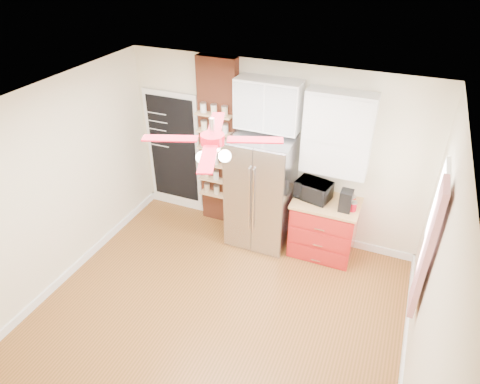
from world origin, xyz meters
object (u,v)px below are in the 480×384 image
at_px(ceiling_fan, 213,140).
at_px(fridge, 261,191).
at_px(canister_left, 353,207).
at_px(pantry_jar_oats, 212,143).
at_px(red_cabinet, 323,228).
at_px(coffee_maker, 346,201).
at_px(toaster_oven, 313,190).

bearing_deg(ceiling_fan, fridge, 91.76).
height_order(fridge, canister_left, fridge).
distance_m(ceiling_fan, pantry_jar_oats, 2.24).
relative_size(red_cabinet, coffee_maker, 3.13).
xyz_separation_m(fridge, canister_left, (1.34, -0.02, 0.09)).
relative_size(ceiling_fan, toaster_oven, 2.91).
relative_size(coffee_maker, canister_left, 2.40).
distance_m(canister_left, pantry_jar_oats, 2.26).
distance_m(toaster_oven, coffee_maker, 0.50).
bearing_deg(coffee_maker, red_cabinet, 160.61).
height_order(ceiling_fan, canister_left, ceiling_fan).
distance_m(fridge, red_cabinet, 1.06).
bearing_deg(red_cabinet, canister_left, -10.67).
height_order(coffee_maker, canister_left, coffee_maker).
distance_m(red_cabinet, toaster_oven, 0.62).
height_order(fridge, toaster_oven, fridge).
xyz_separation_m(red_cabinet, toaster_oven, (-0.21, 0.03, 0.58)).
relative_size(fridge, pantry_jar_oats, 14.07).
distance_m(red_cabinet, ceiling_fan, 2.75).
relative_size(red_cabinet, pantry_jar_oats, 7.56).
bearing_deg(red_cabinet, toaster_oven, 172.79).
relative_size(fridge, ceiling_fan, 1.25).
xyz_separation_m(coffee_maker, canister_left, (0.10, 0.03, -0.09)).
bearing_deg(coffee_maker, toaster_oven, 165.91).
height_order(red_cabinet, toaster_oven, toaster_oven).
xyz_separation_m(coffee_maker, pantry_jar_oats, (-2.11, 0.21, 0.38)).
height_order(coffee_maker, pantry_jar_oats, pantry_jar_oats).
bearing_deg(fridge, canister_left, -0.84).
relative_size(coffee_maker, pantry_jar_oats, 2.42).
distance_m(ceiling_fan, coffee_maker, 2.41).
height_order(toaster_oven, coffee_maker, coffee_maker).
height_order(red_cabinet, canister_left, canister_left).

